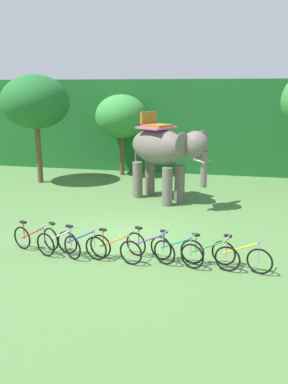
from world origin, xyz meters
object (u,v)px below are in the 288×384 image
object	(u,v)px
bike_blue	(81,244)
bike_orange	(115,248)
elephant	(164,151)
bike_red	(34,240)
bike_purple	(150,247)
tree_left	(121,117)
bike_white	(61,242)
bike_green	(209,254)
bike_teal	(176,251)
tree_center	(35,102)
bike_yellow	(241,256)

from	to	relation	value
bike_blue	bike_orange	bearing A→B (deg)	-4.60
elephant	bike_red	xyz separation A→B (m)	(-2.86, -6.33, -1.82)
bike_blue	bike_purple	distance (m)	1.98
tree_left	bike_white	distance (m)	11.57
bike_orange	bike_purple	world-z (taller)	same
bike_green	bike_blue	bearing A→B (deg)	-178.97
bike_blue	bike_teal	bearing A→B (deg)	2.03
tree_left	bike_white	size ratio (longest dim) A/B	2.89
tree_center	tree_left	distance (m)	4.62
bike_orange	bike_purple	distance (m)	0.98
bike_white	bike_yellow	size ratio (longest dim) A/B	0.95
elephant	bike_blue	distance (m)	6.73
elephant	bike_white	bearing A→B (deg)	-107.52
tree_center	bike_green	size ratio (longest dim) A/B	3.27
tree_left	bike_purple	xyz separation A→B (m)	(3.78, -10.97, -2.85)
elephant	bike_orange	bearing A→B (deg)	-92.84
bike_red	bike_yellow	world-z (taller)	same
tree_center	bike_purple	distance (m)	11.73
tree_center	bike_red	distance (m)	10.07
tree_left	bike_blue	xyz separation A→B (m)	(1.81, -11.18, -2.85)
bike_white	bike_yellow	xyz separation A→B (m)	(5.12, 0.09, 0.00)
bike_blue	bike_purple	size ratio (longest dim) A/B	1.06
tree_left	bike_yellow	bearing A→B (deg)	-60.34
bike_purple	bike_yellow	xyz separation A→B (m)	(2.52, -0.10, 0.00)
bike_green	elephant	bearing A→B (deg)	110.06
bike_blue	bike_green	size ratio (longest dim) A/B	1.01
bike_red	bike_white	world-z (taller)	same
bike_blue	bike_orange	world-z (taller)	same
bike_orange	bike_green	bearing A→B (deg)	3.28
elephant	bike_red	size ratio (longest dim) A/B	2.47
elephant	bike_blue	bearing A→B (deg)	-102.10
bike_orange	tree_center	bearing A→B (deg)	127.20
tree_center	bike_blue	bearing A→B (deg)	-57.22
bike_teal	tree_left	bearing A→B (deg)	112.30
bike_teal	bike_orange	bearing A→B (deg)	-173.91
bike_white	bike_blue	world-z (taller)	same
bike_orange	bike_purple	bearing A→B (deg)	17.83
bike_white	bike_yellow	bearing A→B (deg)	1.02
elephant	bike_green	distance (m)	6.92
bike_yellow	tree_left	bearing A→B (deg)	119.66
tree_center	bike_yellow	bearing A→B (deg)	-40.06
tree_center	bike_orange	size ratio (longest dim) A/B	3.25
bike_teal	bike_yellow	xyz separation A→B (m)	(1.75, 0.02, 0.00)
bike_blue	bike_teal	world-z (taller)	same
tree_left	bike_blue	distance (m)	11.68
bike_red	bike_blue	distance (m)	1.50
bike_blue	bike_yellow	world-z (taller)	same
tree_left	bike_teal	distance (m)	12.32
bike_white	bike_orange	world-z (taller)	same
elephant	bike_blue	size ratio (longest dim) A/B	2.39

